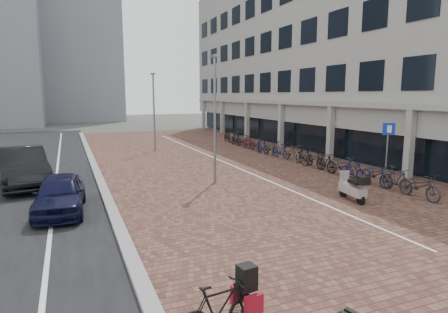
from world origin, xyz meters
The scene contains 15 objects.
ground centered at (0.00, 0.00, 0.00)m, with size 140.00×140.00×0.00m, color #474442.
plaza_brick centered at (2.00, 12.00, 0.01)m, with size 14.50×42.00×0.04m, color brown.
street_asphalt centered at (-9.00, 12.00, 0.01)m, with size 8.00×50.00×0.03m, color black.
curb centered at (-5.10, 12.00, 0.07)m, with size 0.35×42.00×0.14m, color gray.
lane_line centered at (-7.00, 12.00, 0.02)m, with size 0.12×44.00×0.00m, color white.
parking_line centered at (2.20, 12.00, 0.04)m, with size 0.10×30.00×0.00m, color white.
office_building centered at (12.97, 16.00, 8.44)m, with size 8.40×40.00×15.00m.
car_navy centered at (-6.73, 4.37, 0.66)m, with size 1.56×3.88×1.32m, color black.
car_dark centered at (-8.31, 9.25, 0.86)m, with size 1.82×5.23×1.72m, color black.
hero_bike centered at (-4.22, -4.09, 0.51)m, with size 1.67×0.69×1.15m.
scooter_front centered at (3.50, 1.71, 0.55)m, with size 0.50×1.60×1.10m, color #BBBCC1, non-canonical shape.
parking_sign centered at (7.50, 4.07, 1.85)m, with size 0.53×0.27×2.71m.
lamp_near centered at (-0.23, 6.52, 2.84)m, with size 0.12×0.12×5.67m, color gray.
lamp_far centered at (-0.62, 17.62, 2.73)m, with size 0.12×0.12×5.46m, color slate.
bike_row centered at (6.11, 10.65, 0.52)m, with size 1.22×21.44×1.05m.
Camera 1 is at (-6.34, -9.54, 4.00)m, focal length 30.79 mm.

